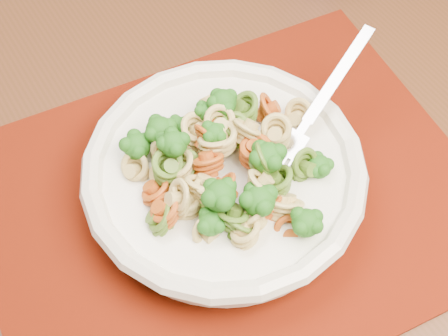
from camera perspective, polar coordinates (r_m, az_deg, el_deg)
dining_table at (r=0.73m, az=-3.43°, el=-3.00°), size 1.29×0.84×0.77m
placemat at (r=0.59m, az=0.65°, el=-2.90°), size 0.49×0.40×0.00m
pasta_bowl at (r=0.57m, az=0.00°, el=-0.57°), size 0.26×0.26×0.05m
pasta_broccoli_heap at (r=0.55m, az=0.00°, el=0.34°), size 0.22×0.22×0.06m
fork at (r=0.57m, az=6.26°, el=2.16°), size 0.18×0.09×0.08m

